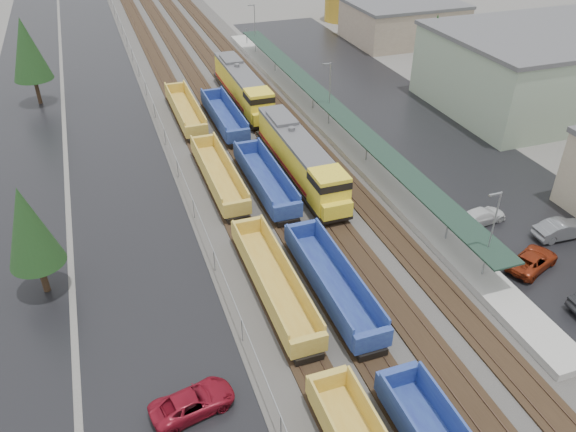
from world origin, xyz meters
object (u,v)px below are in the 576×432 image
Objects in this scene: locomotive_lead at (301,159)px; locomotive_trail at (243,87)px; well_string_yellow at (273,282)px; parked_car_east_c at (482,216)px; well_string_blue at (332,283)px; storage_tank at (342,3)px; parked_car_west_c at (193,402)px; parked_car_east_e at (562,229)px; parked_car_east_b at (532,260)px.

locomotive_lead and locomotive_trail have the same top height.
well_string_yellow is 17.96× the size of parked_car_east_c.
well_string_yellow is 1.06× the size of well_string_blue.
well_string_blue is (-4.00, -17.13, -1.21)m from locomotive_lead.
storage_tank reaches higher than parked_car_west_c.
well_string_blue is 16.03× the size of parked_car_east_e.
parked_car_east_c is (16.48, 4.56, -0.51)m from well_string_blue.
parked_car_west_c is 30.41m from parked_car_east_c.
locomotive_lead reaches higher than parked_car_east_c.
storage_tank reaches higher than parked_car_east_e.
locomotive_lead reaches higher than parked_car_east_b.
locomotive_lead is 21.00m from locomotive_trail.
parked_car_east_e is at bearing -43.87° from locomotive_lead.
well_string_yellow is 16.63× the size of parked_car_east_b.
well_string_blue is 17.11m from parked_car_east_c.
parked_car_east_e is at bearing -137.54° from parked_car_east_c.
well_string_yellow is at bearing -54.46° from parked_car_west_c.
locomotive_lead is 0.24× the size of well_string_yellow.
locomotive_lead is 28.64m from parked_car_west_c.
parked_car_east_c is at bearing -79.64° from parked_car_west_c.
storage_tank reaches higher than parked_car_east_c.
locomotive_lead is 4.25× the size of parked_car_east_c.
well_string_yellow is at bearing -102.35° from locomotive_trail.
storage_tank is 1.35× the size of parked_car_east_e.
locomotive_trail is at bearing 84.01° from well_string_blue.
parked_car_east_b is (12.31, -19.37, -1.70)m from locomotive_lead.
well_string_blue is (-4.00, -38.13, -1.21)m from locomotive_trail.
well_string_yellow is 81.49m from storage_tank.
well_string_yellow is (-8.00, -15.55, -1.24)m from locomotive_lead.
parked_car_east_e is at bearing -65.21° from locomotive_trail.
storage_tank is (33.78, 73.75, 2.13)m from well_string_blue.
locomotive_trail is at bearing 26.76° from parked_car_east_e.
well_string_blue is at bearing -95.99° from locomotive_trail.
locomotive_trail is at bearing 77.65° from well_string_yellow.
well_string_yellow is 25.48m from parked_car_east_e.
well_string_yellow reaches higher than parked_car_east_e.
well_string_blue is at bearing -21.56° from well_string_yellow.
parked_car_east_e is (5.14, 2.60, 0.11)m from parked_car_east_b.
parked_car_east_b is 1.02× the size of parked_car_east_e.
parked_car_west_c is at bearing 77.67° from parked_car_east_b.
locomotive_trail reaches higher than parked_car_east_c.
parked_car_west_c is at bearing 104.02° from parked_car_east_e.
parked_car_west_c reaches higher than parked_car_east_c.
locomotive_trail is 4.03× the size of parked_car_east_e.
parked_car_east_c is at bearing 8.28° from well_string_yellow.
well_string_yellow is at bearing -117.63° from storage_tank.
parked_car_east_e is (-12.33, -73.40, -2.50)m from storage_tank.
well_string_blue is 21.45m from parked_car_east_e.
storage_tank is (29.78, 56.62, 0.92)m from locomotive_lead.
parked_car_west_c is (-15.76, -23.86, -1.70)m from locomotive_lead.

